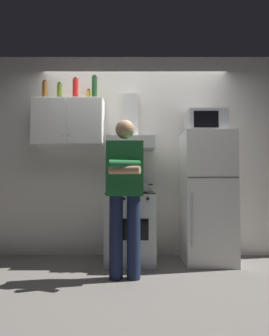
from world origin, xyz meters
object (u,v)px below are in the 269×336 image
(bottle_spice_jar, at_px, (89,95))
(bottle_wine_green, at_px, (94,88))
(range_hood, at_px, (131,135))
(cooking_pot, at_px, (141,187))
(refrigerator, at_px, (207,197))
(person_standing, at_px, (125,191))
(bottle_olive_oil, at_px, (59,92))
(bottle_beer_brown, at_px, (45,91))
(bottle_soda_red, at_px, (75,89))
(upper_cabinet, at_px, (69,123))
(stove_oven, at_px, (130,227))
(microwave, at_px, (206,122))

(bottle_spice_jar, bearing_deg, bottle_wine_green, -25.33)
(range_hood, height_order, cooking_pot, range_hood)
(refrigerator, height_order, person_standing, person_standing)
(refrigerator, distance_m, cooking_pot, 0.84)
(bottle_spice_jar, bearing_deg, bottle_olive_oil, -175.98)
(bottle_beer_brown, xyz_separation_m, bottle_olive_oil, (0.21, -0.04, -0.02))
(person_standing, bearing_deg, bottle_soda_red, 133.43)
(upper_cabinet, distance_m, cooking_pot, 1.27)
(stove_oven, bearing_deg, upper_cabinet, 171.10)
(bottle_spice_jar, relative_size, bottle_soda_red, 0.52)
(range_hood, xyz_separation_m, refrigerator, (0.95, -0.13, -0.80))
(range_hood, bearing_deg, cooking_pot, -62.12)
(bottle_wine_green, xyz_separation_m, bottle_olive_oil, (-0.46, 0.01, -0.04))
(upper_cabinet, height_order, microwave, upper_cabinet)
(stove_oven, xyz_separation_m, person_standing, (-0.05, -0.61, 0.47))
(range_hood, distance_m, refrigerator, 1.25)
(bottle_beer_brown, relative_size, bottle_olive_oil, 1.18)
(bottle_soda_red, bearing_deg, bottle_olive_oil, 177.50)
(cooking_pot, distance_m, bottle_beer_brown, 1.80)
(stove_oven, distance_m, bottle_spice_jar, 1.78)
(upper_cabinet, bearing_deg, refrigerator, -4.07)
(upper_cabinet, height_order, person_standing, upper_cabinet)
(upper_cabinet, height_order, bottle_beer_brown, bottle_beer_brown)
(range_hood, distance_m, bottle_spice_jar, 0.76)
(microwave, relative_size, bottle_soda_red, 1.66)
(upper_cabinet, relative_size, refrigerator, 0.56)
(microwave, bearing_deg, stove_oven, -178.85)
(refrigerator, distance_m, bottle_spice_jar, 2.00)
(cooking_pot, bearing_deg, bottle_spice_jar, 159.66)
(stove_oven, bearing_deg, cooking_pot, -42.49)
(refrigerator, xyz_separation_m, bottle_spice_jar, (-1.50, 0.13, 1.32))
(upper_cabinet, height_order, cooking_pot, upper_cabinet)
(microwave, xyz_separation_m, cooking_pot, (-0.82, -0.14, -0.82))
(bottle_beer_brown, bearing_deg, microwave, -3.60)
(bottle_olive_oil, bearing_deg, cooking_pot, -12.09)
(person_standing, relative_size, cooking_pot, 5.87)
(bottle_soda_red, bearing_deg, cooking_pot, -14.38)
(bottle_beer_brown, distance_m, bottle_soda_red, 0.42)
(stove_oven, bearing_deg, bottle_soda_red, 172.22)
(range_hood, height_order, bottle_spice_jar, bottle_spice_jar)
(microwave, bearing_deg, bottle_spice_jar, 175.65)
(cooking_pot, bearing_deg, bottle_olive_oil, 167.91)
(range_hood, bearing_deg, refrigerator, -7.55)
(microwave, height_order, bottle_olive_oil, bottle_olive_oil)
(stove_oven, relative_size, person_standing, 0.53)
(person_standing, relative_size, bottle_soda_red, 5.67)
(bottle_wine_green, distance_m, bottle_spice_jar, 0.12)
(bottle_spice_jar, bearing_deg, cooking_pot, -20.34)
(bottle_soda_red, bearing_deg, upper_cabinet, 161.85)
(upper_cabinet, xyz_separation_m, bottle_soda_red, (0.08, -0.03, 0.44))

